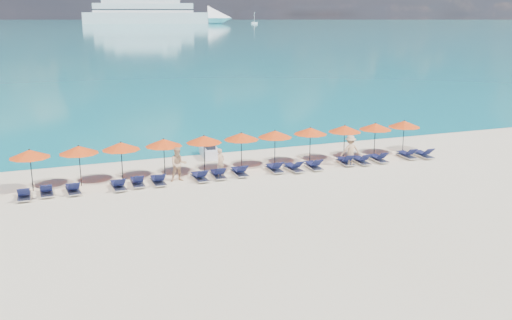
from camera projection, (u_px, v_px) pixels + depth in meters
name	position (u px, v px, depth m)	size (l,w,h in m)	color
ground	(277.00, 196.00, 29.03)	(1400.00, 1400.00, 0.00)	beige
sea	(44.00, 23.00, 626.52)	(1600.00, 1300.00, 0.01)	#1FA9B2
cruise_ship	(160.00, 13.00, 558.12)	(144.80, 58.08, 39.99)	white
sailboat_near	(173.00, 22.00, 596.49)	(6.24, 2.08, 11.44)	white
sailboat_far	(254.00, 23.00, 561.09)	(6.20, 2.07, 11.36)	white
jetski	(209.00, 151.00, 37.02)	(1.24, 2.69, 0.93)	white
beachgoer_a	(221.00, 162.00, 32.51)	(0.59, 0.39, 1.61)	tan
beachgoer_b	(178.00, 164.00, 31.45)	(0.94, 0.54, 1.93)	tan
beachgoer_c	(350.00, 150.00, 34.82)	(1.21, 0.56, 1.87)	tan
umbrella_0	(30.00, 154.00, 29.43)	(2.10, 2.10, 2.28)	black
umbrella_1	(79.00, 150.00, 30.31)	(2.10, 2.10, 2.28)	black
umbrella_2	(121.00, 146.00, 31.13)	(2.10, 2.10, 2.28)	black
umbrella_3	(164.00, 143.00, 31.96)	(2.10, 2.10, 2.28)	black
umbrella_4	(204.00, 139.00, 32.84)	(2.10, 2.10, 2.28)	black
umbrella_5	(241.00, 136.00, 33.63)	(2.10, 2.10, 2.28)	black
umbrella_6	(275.00, 134.00, 34.27)	(2.10, 2.10, 2.28)	black
umbrella_7	(310.00, 131.00, 35.19)	(2.10, 2.10, 2.28)	black
umbrella_8	(345.00, 129.00, 35.85)	(2.10, 2.10, 2.28)	black
umbrella_9	(375.00, 126.00, 36.59)	(2.10, 2.10, 2.28)	black
umbrella_10	(404.00, 124.00, 37.42)	(2.10, 2.10, 2.28)	black
lounger_0	(24.00, 195.00, 28.56)	(0.63, 1.70, 0.66)	silver
lounger_1	(46.00, 191.00, 29.16)	(0.66, 1.71, 0.66)	silver
lounger_2	(73.00, 189.00, 29.49)	(0.75, 1.74, 0.66)	silver
lounger_3	(118.00, 185.00, 30.16)	(0.73, 1.74, 0.66)	silver
lounger_4	(137.00, 182.00, 30.75)	(0.66, 1.71, 0.66)	silver
lounger_5	(158.00, 180.00, 31.04)	(0.64, 1.71, 0.66)	silver
lounger_6	(200.00, 176.00, 31.76)	(0.70, 1.73, 0.66)	silver
lounger_7	(218.00, 174.00, 32.26)	(0.68, 1.72, 0.66)	silver
lounger_8	(240.00, 171.00, 32.76)	(0.65, 1.71, 0.66)	silver
lounger_9	(275.00, 168.00, 33.52)	(0.65, 1.71, 0.66)	silver
lounger_10	(294.00, 167.00, 33.65)	(0.77, 1.75, 0.66)	silver
lounger_11	(314.00, 165.00, 34.11)	(0.71, 1.73, 0.66)	silver
lounger_12	(345.00, 161.00, 35.13)	(0.79, 1.75, 0.66)	silver
lounger_13	(361.00, 160.00, 35.31)	(0.76, 1.75, 0.66)	silver
lounger_14	(378.00, 158.00, 35.79)	(0.69, 1.73, 0.66)	silver
lounger_15	(407.00, 155.00, 36.72)	(0.71, 1.73, 0.66)	silver
lounger_16	(424.00, 154.00, 36.83)	(0.72, 1.73, 0.66)	silver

